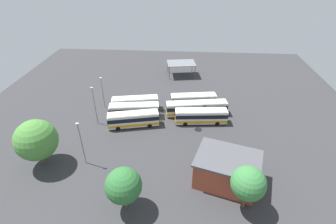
# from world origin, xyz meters

# --- Properties ---
(ground_plane) EXTENTS (94.00, 94.00, 0.00)m
(ground_plane) POSITION_xyz_m (0.00, 0.00, 0.00)
(ground_plane) COLOR #333335
(bus_row0_slot0) EXTENTS (11.55, 4.20, 3.45)m
(bus_row0_slot0) POSITION_xyz_m (-6.60, -4.71, 1.83)
(bus_row0_slot0) COLOR silver
(bus_row0_slot0) RESTS_ON ground_plane
(bus_row0_slot1) EXTENTS (14.68, 4.78, 3.45)m
(bus_row0_slot1) POSITION_xyz_m (-7.37, -1.06, 1.83)
(bus_row0_slot1) COLOR silver
(bus_row0_slot1) RESTS_ON ground_plane
(bus_row0_slot2) EXTENTS (11.92, 3.70, 3.45)m
(bus_row0_slot2) POSITION_xyz_m (-8.24, 2.40, 1.83)
(bus_row0_slot2) COLOR silver
(bus_row0_slot2) RESTS_ON ground_plane
(bus_row1_slot0) EXTENTS (11.51, 4.58, 3.45)m
(bus_row1_slot0) POSITION_xyz_m (7.68, -2.17, 1.83)
(bus_row1_slot0) COLOR silver
(bus_row1_slot0) RESTS_ON ground_plane
(bus_row1_slot1) EXTENTS (11.80, 4.11, 3.45)m
(bus_row1_slot1) POSITION_xyz_m (7.30, 1.10, 1.83)
(bus_row1_slot1) COLOR silver
(bus_row1_slot1) RESTS_ON ground_plane
(bus_row1_slot2) EXTENTS (11.53, 4.99, 3.45)m
(bus_row1_slot2) POSITION_xyz_m (6.82, 4.78, 1.83)
(bus_row1_slot2) COLOR silver
(bus_row1_slot2) RESTS_ON ground_plane
(depot_building) EXTENTS (12.12, 10.43, 5.31)m
(depot_building) POSITION_xyz_m (-11.80, 19.84, 2.68)
(depot_building) COLOR #99422D
(depot_building) RESTS_ON ground_plane
(maintenance_shelter) EXTENTS (9.36, 7.19, 4.22)m
(maintenance_shelter) POSITION_xyz_m (-2.96, -23.87, 3.99)
(maintenance_shelter) COLOR slate
(maintenance_shelter) RESTS_ON ground_plane
(lamp_post_by_building) EXTENTS (0.56, 0.28, 8.18)m
(lamp_post_by_building) POSITION_xyz_m (15.65, -2.79, 4.51)
(lamp_post_by_building) COLOR slate
(lamp_post_by_building) RESTS_ON ground_plane
(lamp_post_near_entrance) EXTENTS (0.56, 0.28, 9.21)m
(lamp_post_near_entrance) POSITION_xyz_m (15.24, 4.40, 5.02)
(lamp_post_near_entrance) COLOR slate
(lamp_post_near_entrance) RESTS_ON ground_plane
(lamp_post_far_corner) EXTENTS (0.56, 0.28, 8.98)m
(lamp_post_far_corner) POSITION_xyz_m (13.50, 17.21, 4.91)
(lamp_post_far_corner) COLOR slate
(lamp_post_far_corner) RESTS_ON ground_plane
(tree_south_edge) EXTENTS (5.42, 5.42, 7.53)m
(tree_south_edge) POSITION_xyz_m (3.95, 26.34, 4.81)
(tree_south_edge) COLOR brown
(tree_south_edge) RESTS_ON ground_plane
(tree_northeast) EXTENTS (5.14, 5.14, 7.77)m
(tree_northeast) POSITION_xyz_m (-13.94, 24.96, 5.18)
(tree_northeast) COLOR brown
(tree_northeast) RESTS_ON ground_plane
(tree_east_edge) EXTENTS (7.33, 7.33, 9.21)m
(tree_east_edge) POSITION_xyz_m (21.17, 17.99, 5.55)
(tree_east_edge) COLOR brown
(tree_east_edge) RESTS_ON ground_plane
(puddle_back_corner) EXTENTS (1.73, 1.73, 0.01)m
(puddle_back_corner) POSITION_xyz_m (0.67, -1.91, 0.00)
(puddle_back_corner) COLOR black
(puddle_back_corner) RESTS_ON ground_plane
(puddle_between_rows) EXTENTS (1.69, 1.69, 0.01)m
(puddle_between_rows) POSITION_xyz_m (-7.65, 5.20, 0.00)
(puddle_between_rows) COLOR black
(puddle_between_rows) RESTS_ON ground_plane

